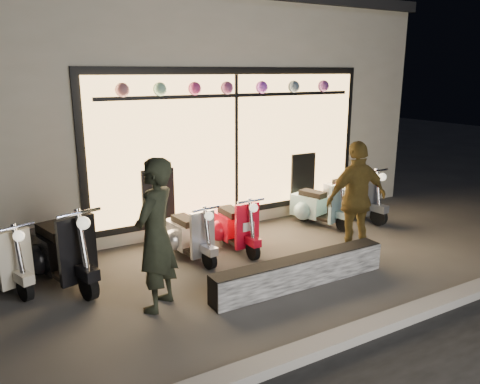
% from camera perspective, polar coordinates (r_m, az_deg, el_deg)
% --- Properties ---
extents(ground, '(40.00, 40.00, 0.00)m').
position_cam_1_polar(ground, '(6.81, 1.67, -9.83)').
color(ground, '#383533').
rests_on(ground, ground).
extents(kerb, '(40.00, 0.25, 0.12)m').
position_cam_1_polar(kerb, '(5.38, 13.39, -16.62)').
color(kerb, slate).
rests_on(kerb, ground).
extents(shop_building, '(10.20, 6.23, 4.20)m').
position_cam_1_polar(shop_building, '(10.79, -12.43, 10.45)').
color(shop_building, beige).
rests_on(shop_building, ground).
extents(graffiti_barrier, '(2.64, 0.28, 0.40)m').
position_cam_1_polar(graffiti_barrier, '(6.41, 7.34, -9.59)').
color(graffiti_barrier, black).
rests_on(graffiti_barrier, ground).
extents(scooter_silver, '(0.48, 1.23, 0.88)m').
position_cam_1_polar(scooter_silver, '(7.33, -6.50, -5.14)').
color(scooter_silver, black).
rests_on(scooter_silver, ground).
extents(scooter_red, '(0.40, 1.24, 0.90)m').
position_cam_1_polar(scooter_red, '(7.66, -0.92, -4.10)').
color(scooter_red, black).
rests_on(scooter_red, ground).
extents(scooter_black, '(0.76, 1.55, 1.10)m').
position_cam_1_polar(scooter_black, '(6.88, -21.23, -6.62)').
color(scooter_black, black).
rests_on(scooter_black, ground).
extents(scooter_cream, '(0.70, 1.30, 0.93)m').
position_cam_1_polar(scooter_cream, '(7.08, -27.21, -7.27)').
color(scooter_cream, black).
rests_on(scooter_cream, ground).
extents(scooter_blue, '(0.64, 1.25, 0.89)m').
position_cam_1_polar(scooter_blue, '(8.91, 9.04, -1.61)').
color(scooter_blue, black).
rests_on(scooter_blue, ground).
extents(scooter_grey, '(0.56, 1.42, 1.01)m').
position_cam_1_polar(scooter_grey, '(9.49, 13.11, -0.53)').
color(scooter_grey, black).
rests_on(scooter_grey, ground).
extents(man, '(0.80, 0.79, 1.86)m').
position_cam_1_polar(man, '(5.62, -10.22, -5.21)').
color(man, black).
rests_on(man, ground).
extents(woman, '(1.10, 0.57, 1.80)m').
position_cam_1_polar(woman, '(7.41, 14.03, -0.84)').
color(woman, brown).
rests_on(woman, ground).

